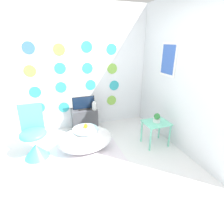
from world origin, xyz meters
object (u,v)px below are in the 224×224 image
tv (84,104)px  potted_plant_left (157,118)px  bathtub (86,140)px  chair (35,142)px  vase (94,106)px

tv → potted_plant_left: tv is taller
bathtub → chair: chair is taller
bathtub → vase: 0.90m
potted_plant_left → tv: bearing=137.3°
chair → tv: bearing=36.2°
bathtub → vase: vase is taller
vase → potted_plant_left: vase is taller
chair → bathtub: bearing=-9.0°
bathtub → tv: size_ratio=2.00×
tv → vase: bearing=-27.5°
bathtub → vase: bearing=64.8°
tv → potted_plant_left: 1.57m
tv → vase: 0.24m
tv → vase: size_ratio=2.52×
bathtub → vase: (0.35, 0.75, 0.33)m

